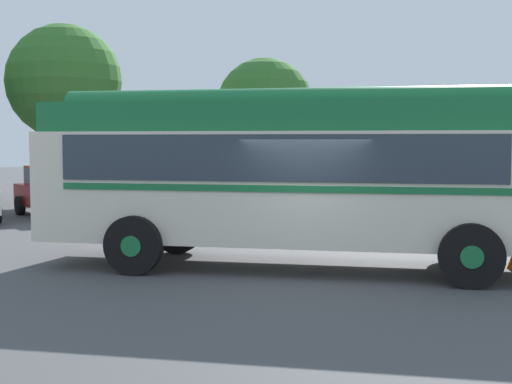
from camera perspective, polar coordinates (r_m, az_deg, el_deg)
The scene contains 7 objects.
ground_plane at distance 13.26m, azimuth 4.25°, elevation -6.65°, with size 120.00×120.00×0.00m, color #474749.
vintage_bus at distance 13.76m, azimuth 3.56°, elevation 1.69°, with size 8.76×8.95×3.49m.
car_mid_right at distance 24.17m, azimuth -15.55°, elevation 0.08°, with size 2.00×4.22×1.66m.
car_far_right at distance 25.20m, azimuth -9.72°, elevation 0.32°, with size 2.04×4.24×1.66m.
tree_right_of_centre at distance 29.84m, azimuth -14.97°, elevation 8.46°, with size 4.58×4.58×7.15m.
tree_far_right at distance 32.51m, azimuth -5.44°, elevation 5.38°, with size 2.85×2.85×4.72m.
tree_extra_right at distance 34.54m, azimuth 0.80°, elevation 6.90°, with size 4.66×4.66×6.48m.
Camera 1 is at (-8.11, -10.20, 2.46)m, focal length 50.00 mm.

